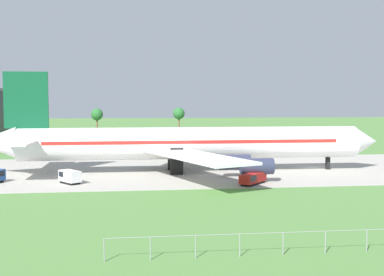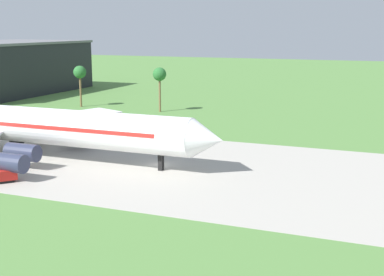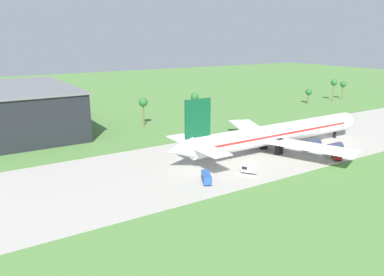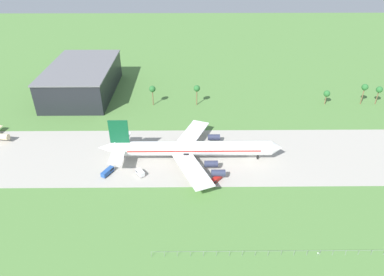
{
  "view_description": "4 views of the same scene",
  "coord_description": "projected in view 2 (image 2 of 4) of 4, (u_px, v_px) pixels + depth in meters",
  "views": [
    {
      "loc": [
        -37.24,
        -96.42,
        13.94
      ],
      "look_at": [
        -26.15,
        -2.94,
        6.69
      ],
      "focal_mm": 45.0,
      "sensor_mm": 36.0,
      "label": 1
    },
    {
      "loc": [
        36.9,
        -77.7,
        22.49
      ],
      "look_at": [
        7.12,
        -2.94,
        5.69
      ],
      "focal_mm": 50.0,
      "sensor_mm": 36.0,
      "label": 2
    },
    {
      "loc": [
        -111.92,
        -86.24,
        35.49
      ],
      "look_at": [
        -59.41,
        -2.94,
        8.81
      ],
      "focal_mm": 35.0,
      "sensor_mm": 36.0,
      "label": 3
    },
    {
      "loc": [
        -28.12,
        -125.81,
        86.41
      ],
      "look_at": [
        -26.92,
        5.0,
        6.0
      ],
      "focal_mm": 32.0,
      "sensor_mm": 36.0,
      "label": 4
    }
  ],
  "objects": [
    {
      "name": "ground_plane",
      "position": [
        159.0,
        165.0,
        88.62
      ],
      "size": [
        600.0,
        600.0,
        0.0
      ],
      "primitive_type": "plane",
      "color": "#517F3D"
    },
    {
      "name": "taxiway_strip",
      "position": [
        159.0,
        165.0,
        88.62
      ],
      "size": [
        320.0,
        44.0,
        0.02
      ],
      "color": "#A8A399",
      "rests_on": "ground_plane"
    },
    {
      "name": "jet_airliner",
      "position": [
        11.0,
        124.0,
        94.74
      ],
      "size": [
        79.34,
        54.11,
        19.43
      ],
      "color": "white",
      "rests_on": "ground_plane"
    },
    {
      "name": "palm_tree_row",
      "position": [
        350.0,
        86.0,
        124.31
      ],
      "size": [
        131.33,
        3.6,
        12.27
      ],
      "color": "brown",
      "rests_on": "ground_plane"
    }
  ]
}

